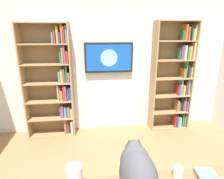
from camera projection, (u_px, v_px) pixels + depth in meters
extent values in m
cube|color=silver|center=(111.00, 61.00, 3.56)|extent=(4.52, 0.06, 2.70)
cube|color=tan|center=(190.00, 77.00, 3.65)|extent=(0.02, 0.28, 2.07)
cube|color=tan|center=(153.00, 78.00, 3.57)|extent=(0.02, 0.28, 2.07)
cube|color=#93754E|center=(169.00, 76.00, 3.74)|extent=(0.76, 0.01, 2.07)
cube|color=tan|center=(167.00, 126.00, 3.91)|extent=(0.71, 0.27, 0.02)
cube|color=tan|center=(169.00, 111.00, 3.81)|extent=(0.71, 0.27, 0.02)
cube|color=tan|center=(170.00, 95.00, 3.71)|extent=(0.71, 0.27, 0.02)
cube|color=tan|center=(172.00, 78.00, 3.61)|extent=(0.71, 0.27, 0.02)
cube|color=tan|center=(174.00, 60.00, 3.51)|extent=(0.71, 0.27, 0.02)
cube|color=tan|center=(175.00, 41.00, 3.41)|extent=(0.71, 0.27, 0.02)
cube|color=tan|center=(177.00, 21.00, 3.31)|extent=(0.71, 0.27, 0.02)
cube|color=#2D834D|center=(183.00, 120.00, 3.91)|extent=(0.04, 0.20, 0.23)
cube|color=#407F52|center=(182.00, 119.00, 3.89)|extent=(0.03, 0.16, 0.28)
cube|color=black|center=(180.00, 118.00, 3.89)|extent=(0.03, 0.14, 0.31)
cube|color=silver|center=(178.00, 121.00, 3.89)|extent=(0.02, 0.24, 0.22)
cube|color=#63A59F|center=(177.00, 121.00, 3.88)|extent=(0.02, 0.17, 0.21)
cube|color=#3A4F8C|center=(176.00, 120.00, 3.88)|extent=(0.03, 0.20, 0.25)
cube|color=#B2332A|center=(174.00, 120.00, 3.87)|extent=(0.02, 0.17, 0.26)
cube|color=#6D4690|center=(185.00, 105.00, 3.80)|extent=(0.03, 0.21, 0.20)
cube|color=#67A2A9|center=(184.00, 103.00, 3.81)|extent=(0.02, 0.18, 0.28)
cube|color=#B53338|center=(182.00, 105.00, 3.81)|extent=(0.02, 0.16, 0.23)
cube|color=#1A1F2E|center=(181.00, 103.00, 3.79)|extent=(0.03, 0.14, 0.31)
cube|color=#39714A|center=(178.00, 106.00, 3.81)|extent=(0.04, 0.16, 0.17)
cube|color=#9C6D3D|center=(176.00, 105.00, 3.79)|extent=(0.04, 0.18, 0.23)
cube|color=#5C93B3|center=(187.00, 86.00, 3.71)|extent=(0.04, 0.19, 0.30)
cube|color=#B1322F|center=(185.00, 88.00, 3.70)|extent=(0.05, 0.15, 0.26)
cube|color=black|center=(183.00, 90.00, 3.71)|extent=(0.02, 0.19, 0.18)
cube|color=gold|center=(182.00, 89.00, 3.69)|extent=(0.03, 0.24, 0.20)
cube|color=#64949E|center=(181.00, 87.00, 3.67)|extent=(0.04, 0.16, 0.31)
cube|color=#6491AD|center=(179.00, 89.00, 3.68)|extent=(0.03, 0.21, 0.21)
cube|color=#AE3034|center=(177.00, 89.00, 3.69)|extent=(0.03, 0.17, 0.20)
cube|color=gold|center=(190.00, 72.00, 3.60)|extent=(0.02, 0.18, 0.21)
cube|color=#2E4496|center=(188.00, 72.00, 3.62)|extent=(0.04, 0.16, 0.19)
cube|color=black|center=(186.00, 70.00, 3.61)|extent=(0.02, 0.22, 0.26)
cube|color=#437D45|center=(185.00, 69.00, 3.59)|extent=(0.03, 0.17, 0.30)
cube|color=olive|center=(183.00, 73.00, 3.60)|extent=(0.03, 0.20, 0.18)
cube|color=beige|center=(192.00, 51.00, 3.48)|extent=(0.03, 0.22, 0.30)
cube|color=red|center=(190.00, 51.00, 3.48)|extent=(0.04, 0.16, 0.31)
cube|color=yellow|center=(188.00, 53.00, 3.51)|extent=(0.03, 0.22, 0.24)
cube|color=#448554|center=(187.00, 53.00, 3.48)|extent=(0.03, 0.17, 0.24)
cube|color=#395890|center=(184.00, 52.00, 3.50)|extent=(0.02, 0.18, 0.27)
cube|color=beige|center=(183.00, 52.00, 3.47)|extent=(0.04, 0.23, 0.26)
cube|color=#724678|center=(181.00, 52.00, 3.47)|extent=(0.03, 0.14, 0.25)
cube|color=#377852|center=(179.00, 53.00, 3.49)|extent=(0.02, 0.14, 0.21)
cube|color=silver|center=(194.00, 33.00, 3.40)|extent=(0.03, 0.14, 0.26)
cube|color=gold|center=(192.00, 35.00, 3.41)|extent=(0.03, 0.20, 0.20)
cube|color=#357C4E|center=(190.00, 34.00, 3.42)|extent=(0.02, 0.22, 0.20)
cube|color=black|center=(189.00, 33.00, 3.38)|extent=(0.02, 0.21, 0.27)
cube|color=orange|center=(187.00, 34.00, 3.41)|extent=(0.02, 0.19, 0.23)
cube|color=#B73A32|center=(186.00, 34.00, 3.38)|extent=(0.02, 0.22, 0.23)
cube|color=orange|center=(184.00, 33.00, 3.38)|extent=(0.03, 0.21, 0.27)
cube|color=#2E744B|center=(182.00, 35.00, 3.39)|extent=(0.03, 0.12, 0.17)
cube|color=tan|center=(72.00, 82.00, 3.39)|extent=(0.02, 0.28, 2.03)
cube|color=tan|center=(24.00, 84.00, 3.30)|extent=(0.02, 0.28, 2.03)
cube|color=#93754E|center=(50.00, 81.00, 3.47)|extent=(0.84, 0.01, 2.03)
cube|color=tan|center=(53.00, 133.00, 3.64)|extent=(0.79, 0.27, 0.02)
cube|color=tan|center=(52.00, 117.00, 3.54)|extent=(0.79, 0.27, 0.02)
cube|color=tan|center=(50.00, 101.00, 3.44)|extent=(0.79, 0.27, 0.02)
cube|color=tan|center=(48.00, 83.00, 3.35)|extent=(0.79, 0.27, 0.02)
cube|color=tan|center=(46.00, 64.00, 3.25)|extent=(0.79, 0.27, 0.02)
cube|color=tan|center=(44.00, 44.00, 3.15)|extent=(0.79, 0.27, 0.02)
cube|color=tan|center=(42.00, 23.00, 3.05)|extent=(0.79, 0.27, 0.02)
cube|color=silver|center=(72.00, 126.00, 3.63)|extent=(0.04, 0.22, 0.25)
cube|color=black|center=(70.00, 126.00, 3.63)|extent=(0.04, 0.12, 0.27)
cube|color=#B5342E|center=(68.00, 125.00, 3.64)|extent=(0.04, 0.13, 0.28)
cube|color=#935F4B|center=(66.00, 126.00, 3.62)|extent=(0.04, 0.16, 0.28)
cube|color=beige|center=(71.00, 112.00, 3.56)|extent=(0.03, 0.16, 0.16)
cube|color=olive|center=(69.00, 111.00, 3.53)|extent=(0.03, 0.20, 0.20)
cube|color=#275091|center=(67.00, 111.00, 3.53)|extent=(0.03, 0.12, 0.20)
cube|color=#6493A5|center=(65.00, 111.00, 3.53)|extent=(0.03, 0.13, 0.21)
cube|color=#834C82|center=(63.00, 111.00, 3.52)|extent=(0.04, 0.15, 0.24)
cube|color=#7D4885|center=(61.00, 111.00, 3.52)|extent=(0.02, 0.13, 0.22)
cube|color=#26548C|center=(70.00, 93.00, 3.45)|extent=(0.04, 0.21, 0.24)
cube|color=#794C85|center=(68.00, 94.00, 3.43)|extent=(0.03, 0.12, 0.22)
cube|color=#7A548E|center=(66.00, 93.00, 3.42)|extent=(0.02, 0.20, 0.27)
cube|color=#B13531|center=(64.00, 92.00, 3.43)|extent=(0.03, 0.21, 0.28)
cube|color=olive|center=(62.00, 95.00, 3.43)|extent=(0.03, 0.18, 0.18)
cube|color=orange|center=(60.00, 93.00, 3.42)|extent=(0.02, 0.15, 0.24)
cube|color=beige|center=(59.00, 92.00, 3.41)|extent=(0.02, 0.19, 0.29)
cube|color=slate|center=(69.00, 77.00, 3.36)|extent=(0.04, 0.24, 0.17)
cube|color=#31833A|center=(66.00, 74.00, 3.32)|extent=(0.04, 0.13, 0.29)
cube|color=#7A467B|center=(64.00, 75.00, 3.35)|extent=(0.03, 0.23, 0.24)
cube|color=yellow|center=(62.00, 75.00, 3.33)|extent=(0.04, 0.15, 0.24)
cube|color=#5D99A2|center=(60.00, 76.00, 3.35)|extent=(0.03, 0.23, 0.20)
cube|color=#B62924|center=(67.00, 57.00, 3.25)|extent=(0.04, 0.22, 0.21)
cube|color=#844D7D|center=(65.00, 54.00, 3.23)|extent=(0.03, 0.20, 0.30)
cube|color=#99704A|center=(63.00, 55.00, 3.23)|extent=(0.03, 0.19, 0.27)
cube|color=#2D7F4A|center=(60.00, 57.00, 3.24)|extent=(0.02, 0.14, 0.22)
cube|color=#6895AE|center=(66.00, 34.00, 3.14)|extent=(0.03, 0.16, 0.29)
cube|color=#B42F32|center=(64.00, 35.00, 3.14)|extent=(0.03, 0.24, 0.27)
cube|color=orange|center=(62.00, 34.00, 3.14)|extent=(0.03, 0.21, 0.29)
cube|color=#324297|center=(60.00, 38.00, 3.15)|extent=(0.03, 0.24, 0.18)
cube|color=gold|center=(58.00, 35.00, 3.14)|extent=(0.03, 0.18, 0.27)
cube|color=#BC312E|center=(55.00, 37.00, 3.12)|extent=(0.03, 0.20, 0.20)
cube|color=#5E9BAA|center=(53.00, 38.00, 3.13)|extent=(0.03, 0.18, 0.18)
cube|color=black|center=(109.00, 58.00, 3.46)|extent=(0.88, 0.06, 0.54)
cube|color=blue|center=(109.00, 58.00, 3.43)|extent=(0.81, 0.01, 0.47)
cylinder|color=#8CCCEA|center=(109.00, 58.00, 3.42)|extent=(0.31, 0.00, 0.31)
ellipsoid|color=#4C4C51|center=(138.00, 176.00, 1.35)|extent=(0.26, 0.44, 0.35)
ellipsoid|color=#4C4C51|center=(135.00, 161.00, 1.43)|extent=(0.22, 0.24, 0.26)
sphere|color=#4C4C51|center=(134.00, 149.00, 1.46)|extent=(0.14, 0.14, 0.14)
cone|color=#4C4C51|center=(139.00, 143.00, 1.45)|extent=(0.06, 0.06, 0.08)
cone|color=#4C4C51|center=(129.00, 144.00, 1.44)|extent=(0.06, 0.06, 0.08)
cone|color=beige|center=(139.00, 144.00, 1.45)|extent=(0.04, 0.04, 0.05)
cone|color=beige|center=(129.00, 145.00, 1.44)|extent=(0.04, 0.04, 0.05)
cylinder|color=white|center=(178.00, 172.00, 1.55)|extent=(0.08, 0.08, 0.10)
cube|color=orange|center=(206.00, 176.00, 1.56)|extent=(0.15, 0.14, 0.02)
cube|color=#6699A8|center=(206.00, 174.00, 1.55)|extent=(0.17, 0.14, 0.03)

